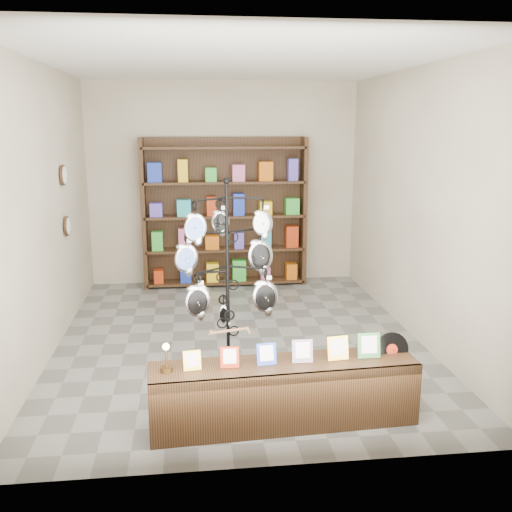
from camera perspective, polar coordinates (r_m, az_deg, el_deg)
The scene contains 6 objects.
ground at distance 6.55m, azimuth -1.73°, elevation -8.25°, with size 5.00×5.00×0.00m, color slate.
room_envelope at distance 6.13m, azimuth -1.85°, elevation 8.09°, with size 5.00×5.00×5.00m.
display_tree at distance 5.19m, azimuth -2.88°, elevation -1.09°, with size 0.99×0.92×1.93m.
front_shelf at distance 4.73m, azimuth 2.82°, elevation -13.54°, with size 2.16×0.56×0.76m.
back_shelving at distance 8.50m, azimuth -3.13°, elevation 3.90°, with size 2.42×0.36×2.20m.
wall_clocks at distance 7.09m, azimuth -18.55°, elevation 5.25°, with size 0.03×0.24×0.84m.
Camera 1 is at (-0.51, -6.08, 2.38)m, focal length 40.00 mm.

